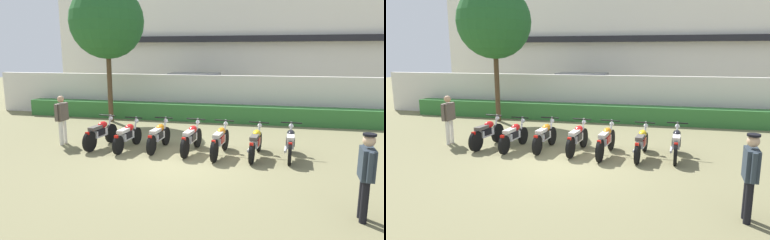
# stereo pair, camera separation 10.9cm
# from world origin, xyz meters

# --- Properties ---
(ground) EXTENTS (60.00, 60.00, 0.00)m
(ground) POSITION_xyz_m (0.00, 0.00, 0.00)
(ground) COLOR olive
(building) EXTENTS (23.59, 6.50, 7.19)m
(building) POSITION_xyz_m (0.00, 15.82, 3.60)
(building) COLOR silver
(building) RESTS_ON ground
(compound_wall) EXTENTS (22.41, 0.30, 1.98)m
(compound_wall) POSITION_xyz_m (0.00, 6.65, 0.99)
(compound_wall) COLOR silver
(compound_wall) RESTS_ON ground
(hedge_row) EXTENTS (17.93, 0.70, 0.74)m
(hedge_row) POSITION_xyz_m (0.00, 5.95, 0.37)
(hedge_row) COLOR #337033
(hedge_row) RESTS_ON ground
(parked_car) EXTENTS (4.58, 2.25, 1.89)m
(parked_car) POSITION_xyz_m (-1.62, 9.74, 0.94)
(parked_car) COLOR silver
(parked_car) RESTS_ON ground
(tree_near_inspector) EXTENTS (3.11, 3.11, 5.81)m
(tree_near_inspector) POSITION_xyz_m (-4.50, 5.00, 4.25)
(tree_near_inspector) COLOR #4C3823
(tree_near_inspector) RESTS_ON ground
(motorcycle_in_row_0) EXTENTS (0.60, 1.83, 0.98)m
(motorcycle_in_row_0) POSITION_xyz_m (-2.93, 0.98, 0.46)
(motorcycle_in_row_0) COLOR black
(motorcycle_in_row_0) RESTS_ON ground
(motorcycle_in_row_1) EXTENTS (0.60, 1.81, 0.94)m
(motorcycle_in_row_1) POSITION_xyz_m (-1.98, 0.92, 0.44)
(motorcycle_in_row_1) COLOR black
(motorcycle_in_row_1) RESTS_ON ground
(motorcycle_in_row_2) EXTENTS (0.60, 1.83, 0.95)m
(motorcycle_in_row_2) POSITION_xyz_m (-1.01, 1.07, 0.44)
(motorcycle_in_row_2) COLOR black
(motorcycle_in_row_2) RESTS_ON ground
(motorcycle_in_row_3) EXTENTS (0.60, 1.84, 0.97)m
(motorcycle_in_row_3) POSITION_xyz_m (0.05, 1.01, 0.45)
(motorcycle_in_row_3) COLOR black
(motorcycle_in_row_3) RESTS_ON ground
(motorcycle_in_row_4) EXTENTS (0.60, 1.95, 0.98)m
(motorcycle_in_row_4) POSITION_xyz_m (0.93, 0.89, 0.46)
(motorcycle_in_row_4) COLOR black
(motorcycle_in_row_4) RESTS_ON ground
(motorcycle_in_row_5) EXTENTS (0.60, 1.91, 0.95)m
(motorcycle_in_row_5) POSITION_xyz_m (1.96, 0.95, 0.44)
(motorcycle_in_row_5) COLOR black
(motorcycle_in_row_5) RESTS_ON ground
(motorcycle_in_row_6) EXTENTS (0.60, 1.84, 0.98)m
(motorcycle_in_row_6) POSITION_xyz_m (2.93, 1.04, 0.46)
(motorcycle_in_row_6) COLOR black
(motorcycle_in_row_6) RESTS_ON ground
(inspector_person) EXTENTS (0.22, 0.65, 1.60)m
(inspector_person) POSITION_xyz_m (-4.32, 1.05, 0.94)
(inspector_person) COLOR silver
(inspector_person) RESTS_ON ground
(officer_0) EXTENTS (0.25, 0.65, 1.61)m
(officer_0) POSITION_xyz_m (4.03, -2.56, 0.94)
(officer_0) COLOR black
(officer_0) RESTS_ON ground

